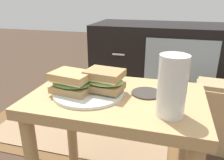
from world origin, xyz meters
TOP-DOWN VIEW (x-y plane):
  - side_table at (0.00, 0.00)m, footprint 0.56×0.36m
  - tv_cabinet at (0.09, 0.95)m, footprint 0.96×0.46m
  - area_rug at (-0.32, 0.45)m, footprint 1.24×0.65m
  - plate at (-0.09, -0.02)m, footprint 0.23×0.23m
  - sandwich_front at (-0.14, -0.03)m, footprint 0.14×0.11m
  - sandwich_back at (-0.04, 0.00)m, footprint 0.14×0.11m
  - beer_glass at (0.17, -0.08)m, footprint 0.08×0.08m
  - coaster at (0.09, 0.03)m, footprint 0.10×0.10m
  - paper_bag at (0.41, 0.47)m, footprint 0.25×0.19m

SIDE VIEW (x-z plane):
  - area_rug at x=-0.32m, z-range 0.00..0.01m
  - paper_bag at x=0.41m, z-range 0.00..0.36m
  - tv_cabinet at x=0.09m, z-range 0.00..0.58m
  - side_table at x=0.00m, z-range 0.14..0.60m
  - coaster at x=0.09m, z-range 0.46..0.47m
  - plate at x=-0.09m, z-range 0.46..0.47m
  - sandwich_front at x=-0.14m, z-range 0.47..0.54m
  - sandwich_back at x=-0.04m, z-range 0.47..0.54m
  - beer_glass at x=0.17m, z-range 0.46..0.62m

